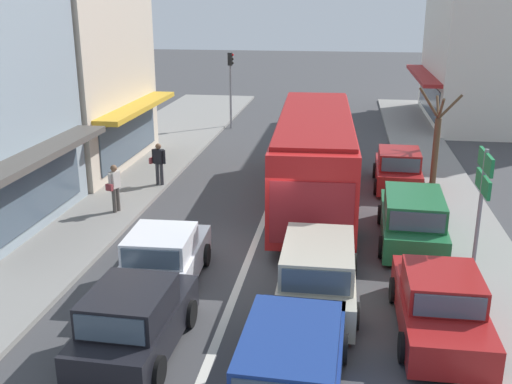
{
  "coord_description": "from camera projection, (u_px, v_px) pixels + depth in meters",
  "views": [
    {
      "loc": [
        2.51,
        -15.73,
        7.02
      ],
      "look_at": [
        -0.16,
        2.02,
        1.2
      ],
      "focal_mm": 42.0,
      "sensor_mm": 36.0,
      "label": 1
    }
  ],
  "objects": [
    {
      "name": "shopfront_mid_block",
      "position": [
        42.0,
        73.0,
        25.17
      ],
      "size": [
        8.37,
        7.97,
        8.09
      ],
      "color": "beige",
      "rests_on": "ground"
    },
    {
      "name": "parked_sedan_kerb_front",
      "position": [
        440.0,
        305.0,
        13.0
      ],
      "size": [
        1.93,
        4.22,
        1.47
      ],
      "color": "maroon",
      "rests_on": "ground"
    },
    {
      "name": "kerb_right",
      "position": [
        442.0,
        196.0,
        22.06
      ],
      "size": [
        2.8,
        44.0,
        0.12
      ],
      "primitive_type": "cube",
      "color": "gray",
      "rests_on": "ground"
    },
    {
      "name": "hatchback_behind_bus_mid",
      "position": [
        135.0,
        322.0,
        12.25
      ],
      "size": [
        1.89,
        3.74,
        1.54
      ],
      "color": "black",
      "rests_on": "ground"
    },
    {
      "name": "city_bus",
      "position": [
        315.0,
        152.0,
        20.97
      ],
      "size": [
        3.07,
        10.95,
        3.23
      ],
      "color": "red",
      "rests_on": "ground"
    },
    {
      "name": "wagon_queue_gap_filler",
      "position": [
        291.0,
        368.0,
        10.67
      ],
      "size": [
        2.03,
        4.55,
        1.58
      ],
      "color": "navy",
      "rests_on": "ground"
    },
    {
      "name": "ground_plane",
      "position": [
        251.0,
        253.0,
        17.31
      ],
      "size": [
        140.0,
        140.0,
        0.0
      ],
      "primitive_type": "plane",
      "color": "#3F3F42"
    },
    {
      "name": "building_right_far",
      "position": [
        508.0,
        35.0,
        33.98
      ],
      "size": [
        9.21,
        10.71,
        10.11
      ],
      "color": "silver",
      "rests_on": "ground"
    },
    {
      "name": "sedan_queue_far_back",
      "position": [
        162.0,
        261.0,
        15.18
      ],
      "size": [
        2.02,
        4.26,
        1.47
      ],
      "color": "silver",
      "rests_on": "ground"
    },
    {
      "name": "street_tree_right",
      "position": [
        436.0,
        142.0,
        22.93
      ],
      "size": [
        1.63,
        1.74,
        3.85
      ],
      "color": "brown",
      "rests_on": "ground"
    },
    {
      "name": "pedestrian_with_handbag_near",
      "position": [
        115.0,
        185.0,
        19.98
      ],
      "size": [
        0.37,
        0.66,
        1.63
      ],
      "color": "#4C4742",
      "rests_on": "sidewalk_left"
    },
    {
      "name": "wagon_adjacent_lane_lead",
      "position": [
        318.0,
        272.0,
        14.42
      ],
      "size": [
        1.97,
        4.52,
        1.58
      ],
      "color": "#B7B29E",
      "rests_on": "ground"
    },
    {
      "name": "traffic_light_downstreet",
      "position": [
        231.0,
        77.0,
        33.1
      ],
      "size": [
        0.33,
        0.24,
        4.2
      ],
      "color": "gray",
      "rests_on": "ground"
    },
    {
      "name": "directional_road_sign",
      "position": [
        483.0,
        185.0,
        14.5
      ],
      "size": [
        0.1,
        1.4,
        3.6
      ],
      "color": "gray",
      "rests_on": "ground"
    },
    {
      "name": "lane_centre_line",
      "position": [
        269.0,
        207.0,
        21.08
      ],
      "size": [
        0.2,
        28.0,
        0.01
      ],
      "primitive_type": "cube",
      "color": "silver",
      "rests_on": "ground"
    },
    {
      "name": "parked_hatchback_kerb_third",
      "position": [
        398.0,
        170.0,
        23.1
      ],
      "size": [
        1.88,
        3.73,
        1.54
      ],
      "color": "maroon",
      "rests_on": "ground"
    },
    {
      "name": "parked_wagon_kerb_second",
      "position": [
        412.0,
        219.0,
        17.83
      ],
      "size": [
        2.05,
        4.56,
        1.58
      ],
      "color": "#1E6638",
      "rests_on": "ground"
    },
    {
      "name": "pedestrian_browsing_midblock",
      "position": [
        159.0,
        161.0,
        22.93
      ],
      "size": [
        0.66,
        0.31,
        1.63
      ],
      "color": "#333338",
      "rests_on": "sidewalk_left"
    },
    {
      "name": "sidewalk_left",
      "position": [
        107.0,
        181.0,
        23.9
      ],
      "size": [
        5.2,
        44.0,
        0.14
      ],
      "primitive_type": "cube",
      "color": "gray",
      "rests_on": "ground"
    }
  ]
}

